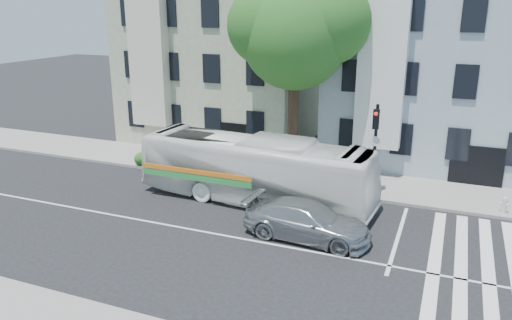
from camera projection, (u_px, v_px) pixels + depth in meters
The scene contains 10 objects.
ground at pixel (227, 236), 20.34m from camera, with size 120.00×120.00×0.00m, color black.
sidewalk_far at pixel (289, 175), 27.39m from camera, with size 80.00×4.00×0.15m, color gray.
building_left at pixel (227, 58), 34.48m from camera, with size 12.00×10.00×11.00m, color #949E84.
building_right at pixel (441, 67), 29.45m from camera, with size 12.00×10.00×11.00m, color #94A8B0.
street_tree at pixel (297, 29), 25.71m from camera, with size 7.30×5.90×11.10m.
bus at pixel (255, 170), 23.47m from camera, with size 11.46×2.68×3.19m, color white.
sedan at pixel (307, 221), 19.96m from camera, with size 5.16×2.10×1.50m, color #ACAFB3.
hedge at pixel (206, 168), 27.27m from camera, with size 8.50×0.84×0.70m, color #27561B, non-canonical shape.
traffic_signal at pixel (375, 138), 23.61m from camera, with size 0.48×0.54×4.59m.
fire_hydrant at pixel (504, 204), 22.16m from camera, with size 0.44×0.30×0.76m.
Camera 1 is at (8.07, -16.68, 9.03)m, focal length 35.00 mm.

